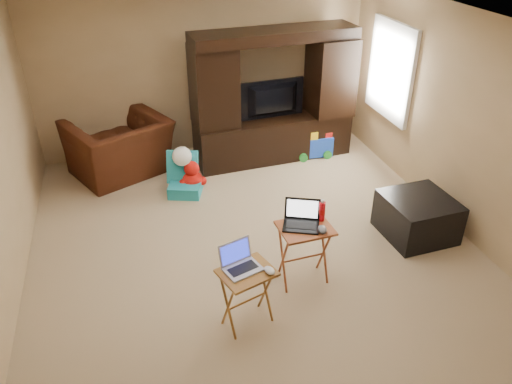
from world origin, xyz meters
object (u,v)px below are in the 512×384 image
object	(u,v)px
entertainment_center	(274,97)
television	(275,101)
push_toy	(312,142)
mouse_right	(322,229)
tray_table_right	(304,254)
ottoman	(417,217)
laptop_right	(301,217)
water_bottle	(322,211)
tray_table_left	(247,298)
laptop_left	(243,259)
plush_toy	(192,176)
recliner	(120,148)
mouse_left	(270,270)
child_rocker	(185,175)

from	to	relation	value
entertainment_center	television	bearing A→B (deg)	-93.92
entertainment_center	push_toy	xyz separation A→B (m)	(0.60, -0.12, -0.74)
mouse_right	tray_table_right	bearing A→B (deg)	137.29
ottoman	laptop_right	size ratio (longest dim) A/B	2.15
push_toy	water_bottle	bearing A→B (deg)	-104.26
television	laptop_right	xyz separation A→B (m)	(-0.61, -2.82, -0.14)
mouse_right	television	bearing A→B (deg)	81.58
tray_table_left	laptop_left	xyz separation A→B (m)	(-0.03, 0.03, 0.43)
laptop_left	plush_toy	bearing A→B (deg)	73.00
recliner	mouse_left	world-z (taller)	recliner
water_bottle	entertainment_center	bearing A→B (deg)	82.52
child_rocker	mouse_right	xyz separation A→B (m)	(1.04, -2.25, 0.42)
television	push_toy	xyz separation A→B (m)	(0.60, -0.07, -0.70)
ottoman	water_bottle	size ratio (longest dim) A/B	3.66
plush_toy	mouse_right	size ratio (longest dim) A/B	3.21
entertainment_center	tray_table_right	distance (m)	3.01
ottoman	tray_table_right	distance (m)	1.65
plush_toy	mouse_right	world-z (taller)	mouse_right
laptop_left	laptop_right	bearing A→B (deg)	12.72
mouse_left	mouse_right	xyz separation A→B (m)	(0.66, 0.38, 0.06)
plush_toy	push_toy	distance (m)	2.05
television	laptop_right	size ratio (longest dim) A/B	2.79
child_rocker	water_bottle	size ratio (longest dim) A/B	2.72
recliner	laptop_left	world-z (taller)	laptop_left
television	laptop_left	distance (m)	3.50
ottoman	laptop_left	xyz separation A→B (m)	(-2.34, -0.83, 0.49)
laptop_left	laptop_right	distance (m)	0.83
television	water_bottle	xyz separation A→B (m)	(-0.37, -2.76, -0.15)
recliner	water_bottle	distance (m)	3.47
mouse_right	water_bottle	world-z (taller)	water_bottle
mouse_left	tray_table_right	bearing A→B (deg)	43.76
television	plush_toy	bearing A→B (deg)	19.96
entertainment_center	child_rocker	bearing A→B (deg)	-156.86
tray_table_left	plush_toy	bearing A→B (deg)	73.75
recliner	tray_table_right	world-z (taller)	recliner
plush_toy	ottoman	world-z (taller)	ottoman
child_rocker	ottoman	distance (m)	3.03
entertainment_center	tray_table_right	bearing A→B (deg)	-105.06
television	tray_table_right	distance (m)	2.95
push_toy	television	bearing A→B (deg)	178.81
water_bottle	laptop_left	bearing A→B (deg)	-152.91
recliner	push_toy	distance (m)	2.89
laptop_left	mouse_right	bearing A→B (deg)	-0.30
mouse_left	child_rocker	bearing A→B (deg)	98.38
mouse_left	water_bottle	distance (m)	0.94
television	tray_table_left	size ratio (longest dim) A/B	1.60
child_rocker	tray_table_left	size ratio (longest dim) A/B	0.92
tray_table_left	television	bearing A→B (deg)	50.44
entertainment_center	water_bottle	bearing A→B (deg)	-101.39
water_bottle	push_toy	bearing A→B (deg)	70.18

